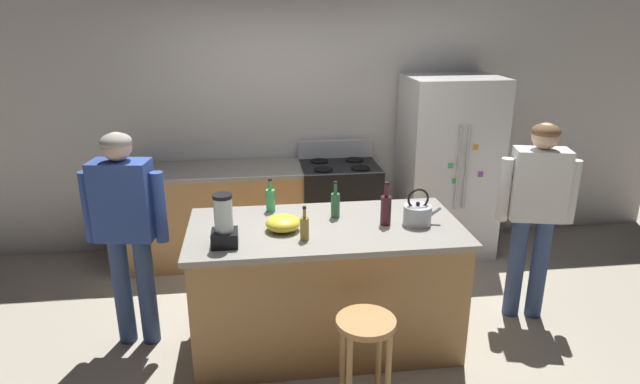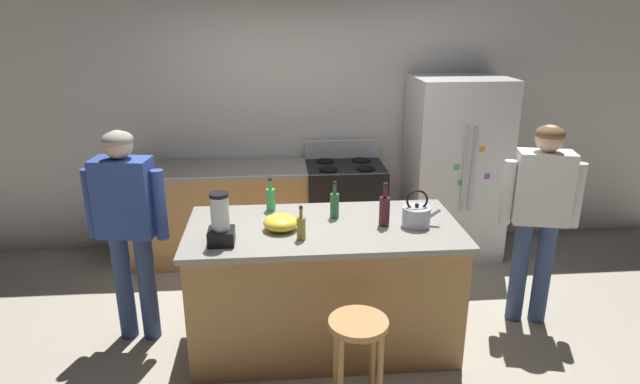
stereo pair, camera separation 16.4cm
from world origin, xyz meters
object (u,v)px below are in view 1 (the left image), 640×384
(refrigerator, at_px, (448,167))
(kitchen_island, at_px, (325,285))
(bottle_olive_oil, at_px, (335,204))
(bottle_soda, at_px, (270,199))
(blender_appliance, at_px, (224,224))
(mixing_bowl, at_px, (283,223))
(bottle_wine, at_px, (386,209))
(stove_range, at_px, (339,209))
(bar_stool, at_px, (365,341))
(person_by_island_left, at_px, (126,221))
(tea_kettle, at_px, (418,214))
(person_by_sink_right, at_px, (536,204))
(bottle_vinegar, at_px, (305,228))

(refrigerator, bearing_deg, kitchen_island, -134.07)
(kitchen_island, height_order, refrigerator, refrigerator)
(bottle_olive_oil, distance_m, bottle_soda, 0.50)
(blender_appliance, relative_size, mixing_bowl, 1.45)
(refrigerator, bearing_deg, blender_appliance, -140.84)
(bottle_wine, bearing_deg, stove_range, 92.75)
(stove_range, height_order, bar_stool, stove_range)
(person_by_island_left, relative_size, bottle_olive_oil, 5.88)
(mixing_bowl, bearing_deg, bar_stool, -59.19)
(mixing_bowl, bearing_deg, bottle_wine, 1.29)
(stove_range, xyz_separation_m, blender_appliance, (-1.04, -1.77, 0.61))
(stove_range, distance_m, tea_kettle, 1.70)
(person_by_island_left, distance_m, tea_kettle, 2.07)
(refrigerator, relative_size, bar_stool, 2.72)
(blender_appliance, height_order, mixing_bowl, blender_appliance)
(bottle_soda, height_order, mixing_bowl, bottle_soda)
(bottle_olive_oil, xyz_separation_m, bottle_soda, (-0.47, 0.19, -0.01))
(bar_stool, distance_m, blender_appliance, 1.14)
(person_by_sink_right, height_order, blender_appliance, person_by_sink_right)
(stove_range, distance_m, bottle_wine, 1.66)
(person_by_island_left, height_order, bar_stool, person_by_island_left)
(stove_range, relative_size, bottle_vinegar, 4.78)
(refrigerator, distance_m, bar_stool, 2.66)
(stove_range, relative_size, bar_stool, 1.71)
(bottle_olive_oil, height_order, tea_kettle, bottle_olive_oil)
(refrigerator, relative_size, mixing_bowl, 7.42)
(mixing_bowl, bearing_deg, tea_kettle, -0.44)
(refrigerator, height_order, person_by_island_left, refrigerator)
(bar_stool, height_order, blender_appliance, blender_appliance)
(tea_kettle, bearing_deg, refrigerator, 62.78)
(bar_stool, bearing_deg, mixing_bowl, 120.81)
(tea_kettle, bearing_deg, bottle_olive_oil, 159.45)
(blender_appliance, relative_size, tea_kettle, 1.27)
(kitchen_island, relative_size, bottle_vinegar, 8.20)
(bottle_wine, bearing_deg, refrigerator, 56.19)
(person_by_sink_right, xyz_separation_m, mixing_bowl, (-1.97, -0.21, 0.03))
(person_by_island_left, bearing_deg, stove_range, 37.41)
(person_by_sink_right, height_order, bottle_wine, person_by_sink_right)
(person_by_sink_right, bearing_deg, bottle_vinegar, -168.30)
(bottle_soda, bearing_deg, bottle_olive_oil, -22.11)
(blender_appliance, xyz_separation_m, mixing_bowl, (0.39, 0.20, -0.09))
(kitchen_island, xyz_separation_m, bottle_vinegar, (-0.17, -0.22, 0.56))
(stove_range, bearing_deg, refrigerator, -1.28)
(mixing_bowl, distance_m, tea_kettle, 0.96)
(bar_stool, height_order, mixing_bowl, mixing_bowl)
(bar_stool, bearing_deg, bottle_soda, 114.22)
(stove_range, bearing_deg, blender_appliance, -120.52)
(bottle_olive_oil, distance_m, tea_kettle, 0.60)
(bottle_olive_oil, bearing_deg, bottle_vinegar, -125.24)
(refrigerator, height_order, tea_kettle, refrigerator)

